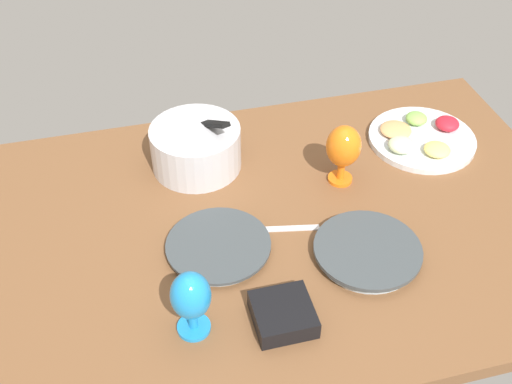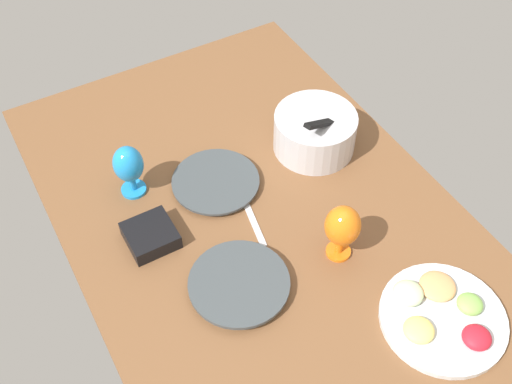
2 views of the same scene
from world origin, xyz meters
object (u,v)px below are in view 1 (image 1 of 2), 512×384
dinner_plate_left (218,246)px  square_bowl_black (283,314)px  mixing_bowl (196,146)px  fruit_platter (421,137)px  hurricane_glass_blue (191,298)px  dinner_plate_right (367,252)px  hurricane_glass_orange (343,148)px

dinner_plate_left → square_bowl_black: (9.26, -24.50, 1.43)cm
mixing_bowl → fruit_platter: 66.30cm
mixing_bowl → hurricane_glass_blue: mixing_bowl is taller
dinner_plate_right → hurricane_glass_orange: bearing=83.1°
dinner_plate_left → square_bowl_black: bearing=-69.3°
fruit_platter → square_bowl_black: fruit_platter is taller
hurricane_glass_blue → square_bowl_black: hurricane_glass_blue is taller
dinner_plate_left → mixing_bowl: mixing_bowl is taller
dinner_plate_right → mixing_bowl: size_ratio=1.05×
dinner_plate_right → mixing_bowl: bearing=126.9°
hurricane_glass_blue → hurricane_glass_orange: (47.77, 39.18, 0.74)cm
hurricane_glass_orange → square_bowl_black: (-28.53, -41.95, -8.61)cm
dinner_plate_right → square_bowl_black: square_bowl_black is taller
dinner_plate_left → fruit_platter: fruit_platter is taller
fruit_platter → hurricane_glass_orange: bearing=-159.8°
dinner_plate_left → hurricane_glass_orange: 42.83cm
dinner_plate_left → fruit_platter: 72.42cm
dinner_plate_right → square_bowl_black: 28.54cm
dinner_plate_right → hurricane_glass_orange: 30.20cm
dinner_plate_right → hurricane_glass_blue: (-44.33, -10.78, 8.93)cm
hurricane_glass_orange → square_bowl_black: bearing=-124.2°
mixing_bowl → dinner_plate_left: bearing=-91.5°
mixing_bowl → fruit_platter: (65.87, -5.55, -5.07)cm
dinner_plate_right → fruit_platter: fruit_platter is taller
dinner_plate_right → mixing_bowl: 56.01cm
dinner_plate_left → hurricane_glass_orange: bearing=24.8°
dinner_plate_right → hurricane_glass_blue: hurricane_glass_blue is taller
mixing_bowl → fruit_platter: bearing=-4.8°
dinner_plate_left → hurricane_glass_blue: (-9.97, -21.73, 9.31)cm
mixing_bowl → square_bowl_black: size_ratio=1.93×
dinner_plate_right → hurricane_glass_orange: size_ratio=1.48×
mixing_bowl → square_bowl_black: (8.38, -58.14, -4.20)cm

